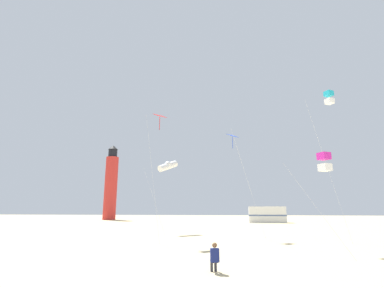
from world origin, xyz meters
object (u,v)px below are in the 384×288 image
(kite_box_magenta, at_px, (324,162))
(rv_van_white, at_px, (267,215))
(kite_tube_white, at_px, (168,166))
(kite_diamond_blue, at_px, (233,139))
(kite_flyer_standing, at_px, (214,257))
(kite_diamond_scarlet, at_px, (159,120))
(lighthouse_distant, at_px, (111,184))
(kite_box_cyan, at_px, (329,98))

(kite_box_magenta, relative_size, rv_van_white, 0.90)
(kite_tube_white, height_order, rv_van_white, kite_tube_white)
(kite_box_magenta, relative_size, kite_tube_white, 0.76)
(kite_box_magenta, distance_m, kite_diamond_blue, 9.83)
(kite_flyer_standing, relative_size, kite_tube_white, 0.15)
(kite_flyer_standing, xyz_separation_m, kite_diamond_blue, (1.30, 13.64, 8.03))
(kite_box_magenta, bearing_deg, kite_diamond_blue, 124.64)
(kite_diamond_scarlet, height_order, kite_tube_white, kite_diamond_scarlet)
(kite_diamond_scarlet, height_order, lighthouse_distant, lighthouse_distant)
(kite_box_magenta, bearing_deg, rv_van_white, 88.23)
(kite_diamond_scarlet, xyz_separation_m, rv_van_white, (12.36, 32.23, -8.03))
(kite_box_magenta, relative_size, kite_box_cyan, 0.47)
(kite_tube_white, bearing_deg, lighthouse_distant, 121.27)
(rv_van_white, bearing_deg, kite_box_cyan, -83.64)
(lighthouse_distant, bearing_deg, kite_box_cyan, -47.40)
(kite_flyer_standing, relative_size, rv_van_white, 0.18)
(kite_flyer_standing, relative_size, kite_box_cyan, 0.09)
(rv_van_white, bearing_deg, kite_tube_white, -117.11)
(kite_diamond_scarlet, bearing_deg, lighthouse_distant, 116.71)
(kite_diamond_blue, relative_size, kite_tube_white, 1.20)
(kite_box_cyan, distance_m, kite_tube_white, 17.09)
(lighthouse_distant, bearing_deg, kite_diamond_scarlet, -63.29)
(kite_flyer_standing, distance_m, rv_van_white, 42.52)
(kite_diamond_blue, relative_size, rv_van_white, 1.41)
(kite_diamond_scarlet, bearing_deg, kite_flyer_standing, -63.88)
(kite_box_magenta, xyz_separation_m, kite_diamond_blue, (-5.25, 7.60, 3.38))
(kite_box_magenta, xyz_separation_m, kite_tube_white, (-12.26, 12.25, 1.74))
(kite_flyer_standing, bearing_deg, kite_box_magenta, -148.91)
(kite_box_magenta, distance_m, kite_box_cyan, 9.82)
(lighthouse_distant, bearing_deg, kite_diamond_blue, -54.23)
(kite_flyer_standing, height_order, kite_box_magenta, kite_box_magenta)
(kite_box_cyan, height_order, lighthouse_distant, lighthouse_distant)
(kite_box_cyan, bearing_deg, lighthouse_distant, 132.60)
(kite_tube_white, distance_m, lighthouse_distant, 37.89)
(kite_box_cyan, distance_m, lighthouse_distant, 51.88)
(kite_diamond_blue, xyz_separation_m, rv_van_white, (6.36, 28.18, -7.26))
(kite_flyer_standing, distance_m, kite_box_cyan, 19.46)
(kite_flyer_standing, distance_m, kite_box_magenta, 10.06)
(kite_diamond_blue, bearing_deg, kite_flyer_standing, -95.45)
(kite_diamond_blue, distance_m, kite_diamond_scarlet, 7.28)
(kite_flyer_standing, xyz_separation_m, kite_diamond_scarlet, (-4.70, 9.59, 8.81))
(kite_flyer_standing, distance_m, lighthouse_distant, 57.12)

